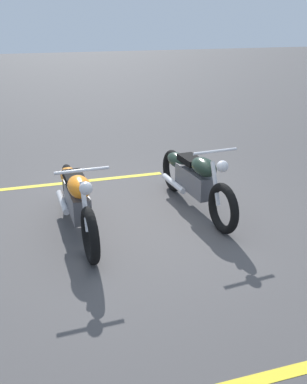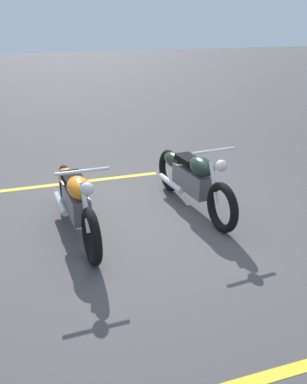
# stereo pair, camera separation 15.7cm
# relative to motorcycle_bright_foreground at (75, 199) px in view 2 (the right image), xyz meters

# --- Properties ---
(ground_plane) EXTENTS (60.00, 60.00, 0.00)m
(ground_plane) POSITION_rel_motorcycle_bright_foreground_xyz_m (0.04, 0.86, -0.46)
(ground_plane) COLOR #474444
(motorcycle_bright_foreground) EXTENTS (2.23, 0.62, 1.04)m
(motorcycle_bright_foreground) POSITION_rel_motorcycle_bright_foreground_xyz_m (0.00, 0.00, 0.00)
(motorcycle_bright_foreground) COLOR black
(motorcycle_bright_foreground) RESTS_ON ground
(motorcycle_dark_foreground) EXTENTS (2.23, 0.62, 1.04)m
(motorcycle_dark_foreground) POSITION_rel_motorcycle_bright_foreground_xyz_m (-0.22, 1.71, 0.00)
(motorcycle_dark_foreground) COLOR black
(motorcycle_dark_foreground) RESTS_ON ground
(parking_stripe_near) EXTENTS (0.16, 3.20, 0.01)m
(parking_stripe_near) POSITION_rel_motorcycle_bright_foreground_xyz_m (-1.78, 0.14, -0.46)
(parking_stripe_near) COLOR yellow
(parking_stripe_near) RESTS_ON ground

